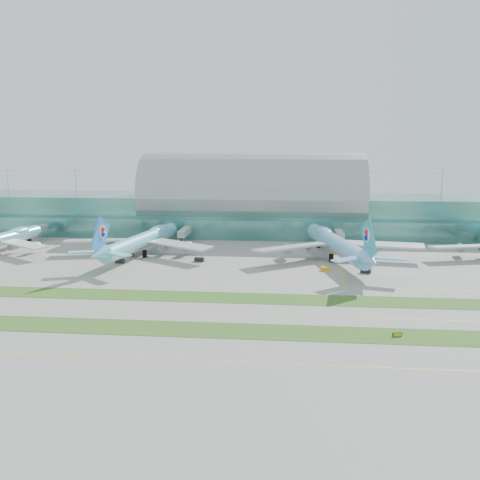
# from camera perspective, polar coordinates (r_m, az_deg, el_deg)

# --- Properties ---
(ground) EXTENTS (700.00, 700.00, 0.00)m
(ground) POSITION_cam_1_polar(r_m,az_deg,el_deg) (169.72, -1.77, -6.36)
(ground) COLOR gray
(ground) RESTS_ON ground
(terminal) EXTENTS (340.00, 69.10, 36.00)m
(terminal) POSITION_cam_1_polar(r_m,az_deg,el_deg) (292.76, 1.37, 3.62)
(terminal) COLOR #3D7A75
(terminal) RESTS_ON ground
(grass_strip_near) EXTENTS (420.00, 12.00, 0.08)m
(grass_strip_near) POSITION_cam_1_polar(r_m,az_deg,el_deg) (143.38, -3.19, -9.56)
(grass_strip_near) COLOR #2D591E
(grass_strip_near) RESTS_ON ground
(grass_strip_far) EXTENTS (420.00, 12.00, 0.08)m
(grass_strip_far) POSITION_cam_1_polar(r_m,az_deg,el_deg) (171.61, -1.69, -6.15)
(grass_strip_far) COLOR #2D591E
(grass_strip_far) RESTS_ON ground
(taxiline_a) EXTENTS (420.00, 0.35, 0.01)m
(taxiline_a) POSITION_cam_1_polar(r_m,az_deg,el_deg) (125.04, -4.58, -12.68)
(taxiline_a) COLOR yellow
(taxiline_a) RESTS_ON ground
(taxiline_b) EXTENTS (420.00, 0.35, 0.01)m
(taxiline_b) POSITION_cam_1_polar(r_m,az_deg,el_deg) (156.48, -2.42, -7.83)
(taxiline_b) COLOR yellow
(taxiline_b) RESTS_ON ground
(taxiline_c) EXTENTS (420.00, 0.35, 0.01)m
(taxiline_c) POSITION_cam_1_polar(r_m,az_deg,el_deg) (186.89, -1.08, -4.77)
(taxiline_c) COLOR yellow
(taxiline_c) RESTS_ON ground
(taxiline_d) EXTENTS (420.00, 0.35, 0.01)m
(taxiline_d) POSITION_cam_1_polar(r_m,az_deg,el_deg) (208.08, -0.39, -3.18)
(taxiline_d) COLOR yellow
(taxiline_d) RESTS_ON ground
(airliner_b) EXTENTS (68.64, 78.76, 21.76)m
(airliner_b) POSITION_cam_1_polar(r_m,az_deg,el_deg) (237.77, -10.39, 0.02)
(airliner_b) COLOR #64CDDD
(airliner_b) RESTS_ON ground
(airliner_c) EXTENTS (71.62, 82.55, 22.96)m
(airliner_c) POSITION_cam_1_polar(r_m,az_deg,el_deg) (228.49, 10.18, -0.30)
(airliner_c) COLOR #6EB6F2
(airliner_c) RESTS_ON ground
(gse_c) EXTENTS (3.92, 1.99, 1.64)m
(gse_c) POSITION_cam_1_polar(r_m,az_deg,el_deg) (224.57, -12.68, -2.21)
(gse_c) COLOR black
(gse_c) RESTS_ON ground
(gse_d) EXTENTS (4.08, 2.09, 1.73)m
(gse_d) POSITION_cam_1_polar(r_m,az_deg,el_deg) (222.65, -4.37, -2.08)
(gse_d) COLOR black
(gse_d) RESTS_ON ground
(gse_e) EXTENTS (3.28, 1.90, 1.47)m
(gse_e) POSITION_cam_1_polar(r_m,az_deg,el_deg) (209.04, 9.05, -3.05)
(gse_e) COLOR orange
(gse_e) RESTS_ON ground
(gse_f) EXTENTS (4.27, 3.09, 1.73)m
(gse_f) POSITION_cam_1_polar(r_m,az_deg,el_deg) (208.30, 13.27, -3.21)
(gse_f) COLOR black
(gse_f) RESTS_ON ground
(taxiway_sign_east) EXTENTS (2.54, 0.76, 1.08)m
(taxiway_sign_east) POSITION_cam_1_polar(r_m,az_deg,el_deg) (144.30, 16.44, -9.65)
(taxiway_sign_east) COLOR black
(taxiway_sign_east) RESTS_ON ground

